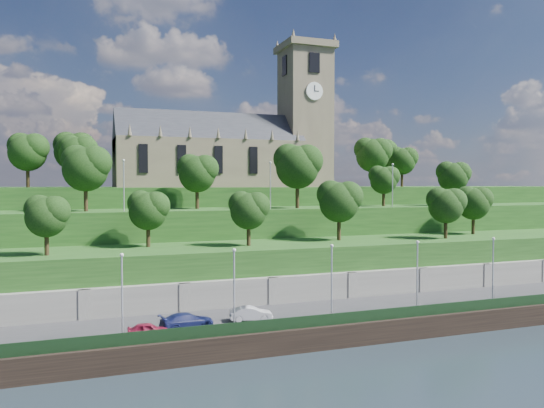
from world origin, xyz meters
name	(u,v)px	position (x,y,z in m)	size (l,w,h in m)	color
ground	(362,345)	(0.00, 0.00, 0.00)	(320.00, 320.00, 0.00)	black
promenade	(334,320)	(0.00, 6.00, 1.00)	(160.00, 12.00, 2.00)	#2D2D30
quay_wall	(362,334)	(0.00, -0.05, 1.10)	(160.00, 0.50, 2.20)	black
fence	(359,317)	(0.00, 0.60, 2.60)	(160.00, 0.10, 1.20)	black
retaining_wall	(311,295)	(0.00, 11.97, 2.50)	(160.00, 2.10, 5.00)	slate
embankment_lower	(292,274)	(0.00, 18.00, 4.00)	(160.00, 12.00, 8.00)	#1C4316
embankment_upper	(263,249)	(0.00, 29.00, 6.00)	(160.00, 10.00, 12.00)	#1C4316
hilltop	(226,228)	(0.00, 50.00, 7.50)	(160.00, 32.00, 15.00)	#1C4316
church	(236,144)	(0.79, 45.98, 22.52)	(38.60, 12.35, 27.60)	brown
trees_lower	(319,204)	(3.96, 18.17, 12.87)	(64.00, 8.79, 8.05)	black
trees_upper	(270,169)	(0.69, 28.00, 17.65)	(62.56, 8.78, 9.46)	black
trees_hilltop	(257,153)	(4.39, 45.04, 21.03)	(72.17, 15.91, 9.83)	black
lamp_posts_promenade	(332,276)	(-2.00, 2.50, 6.41)	(60.36, 0.36, 7.60)	#B2B2B7
lamp_posts_upper	(270,181)	(0.00, 26.00, 15.95)	(40.36, 0.36, 6.73)	#B2B2B7
car_left	(148,330)	(-19.79, 3.05, 2.61)	(1.44, 3.57, 1.22)	maroon
car_middle	(251,314)	(-9.54, 5.12, 2.70)	(1.47, 4.22, 1.39)	#AFADB2
car_right	(187,321)	(-16.06, 4.35, 2.74)	(2.08, 5.12, 1.49)	#151B4C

